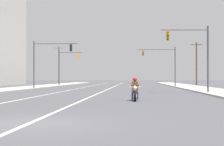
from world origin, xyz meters
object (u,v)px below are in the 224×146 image
object	(u,v)px
traffic_signal_mid_right	(164,60)
traffic_signal_mid_left	(66,63)
traffic_signal_near_right	(194,49)
utility_pole_right_far	(196,63)
utility_pole_left_far	(59,64)
motorcycle_with_rider	(135,91)
traffic_signal_near_left	(47,57)

from	to	relation	value
traffic_signal_mid_right	traffic_signal_mid_left	bearing A→B (deg)	159.51
traffic_signal_near_right	utility_pole_right_far	world-z (taller)	utility_pole_right_far
utility_pole_left_far	traffic_signal_near_right	bearing A→B (deg)	-66.68
motorcycle_with_rider	utility_pole_left_far	distance (m)	68.93
utility_pole_right_far	utility_pole_left_far	bearing A→B (deg)	148.65
motorcycle_with_rider	traffic_signal_mid_right	size ratio (longest dim) A/B	0.35
utility_pole_right_far	traffic_signal_mid_right	bearing A→B (deg)	-119.67
traffic_signal_mid_right	traffic_signal_mid_left	xyz separation A→B (m)	(-16.65, 6.22, -0.12)
motorcycle_with_rider	utility_pole_right_far	size ratio (longest dim) A/B	0.27
utility_pole_left_far	utility_pole_right_far	bearing A→B (deg)	-31.35
traffic_signal_near_left	traffic_signal_mid_right	bearing A→B (deg)	34.67
traffic_signal_near_left	utility_pole_left_far	world-z (taller)	utility_pole_left_far
traffic_signal_near_right	traffic_signal_near_left	bearing A→B (deg)	141.56
traffic_signal_near_right	traffic_signal_mid_left	distance (m)	35.32
traffic_signal_near_right	traffic_signal_mid_right	size ratio (longest dim) A/B	1.00
traffic_signal_mid_left	utility_pole_right_far	world-z (taller)	utility_pole_right_far
traffic_signal_mid_right	traffic_signal_mid_left	world-z (taller)	same
motorcycle_with_rider	traffic_signal_mid_right	world-z (taller)	traffic_signal_mid_right
traffic_signal_near_right	motorcycle_with_rider	bearing A→B (deg)	-115.24
motorcycle_with_rider	traffic_signal_mid_right	bearing A→B (deg)	82.81
motorcycle_with_rider	utility_pole_right_far	world-z (taller)	utility_pole_right_far
traffic_signal_mid_right	utility_pole_right_far	size ratio (longest dim) A/B	0.77
traffic_signal_mid_right	traffic_signal_near_right	bearing A→B (deg)	-87.83
traffic_signal_near_right	utility_pole_left_far	bearing A→B (deg)	113.32
traffic_signal_near_left	traffic_signal_mid_left	size ratio (longest dim) A/B	1.00
traffic_signal_mid_left	utility_pole_right_far	xyz separation A→B (m)	(23.65, 6.06, 0.18)
traffic_signal_near_left	traffic_signal_mid_right	size ratio (longest dim) A/B	1.00
traffic_signal_near_left	utility_pole_right_far	distance (m)	32.70
traffic_signal_near_left	utility_pole_right_far	world-z (taller)	utility_pole_right_far
traffic_signal_mid_left	traffic_signal_near_right	bearing A→B (deg)	-60.15
utility_pole_left_far	traffic_signal_mid_left	bearing A→B (deg)	-75.98
motorcycle_with_rider	traffic_signal_near_left	xyz separation A→B (m)	(-11.39, 24.99, 3.57)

